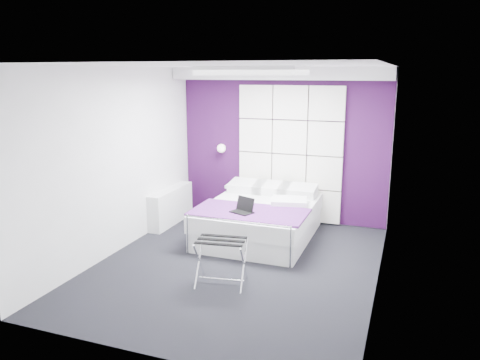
% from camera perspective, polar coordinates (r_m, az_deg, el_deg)
% --- Properties ---
extents(floor, '(4.40, 4.40, 0.00)m').
position_cam_1_polar(floor, '(6.36, -0.35, -10.31)').
color(floor, black).
rests_on(floor, ground).
extents(ceiling, '(4.40, 4.40, 0.00)m').
position_cam_1_polar(ceiling, '(5.84, -0.38, 13.80)').
color(ceiling, white).
rests_on(ceiling, wall_back).
extents(wall_back, '(3.60, 0.00, 3.60)m').
position_cam_1_polar(wall_back, '(8.03, 5.15, 4.23)').
color(wall_back, silver).
rests_on(wall_back, floor).
extents(wall_left, '(0.00, 4.40, 4.40)m').
position_cam_1_polar(wall_left, '(6.80, -14.73, 2.25)').
color(wall_left, silver).
rests_on(wall_left, floor).
extents(wall_right, '(0.00, 4.40, 4.40)m').
position_cam_1_polar(wall_right, '(5.61, 17.12, -0.12)').
color(wall_right, silver).
rests_on(wall_right, floor).
extents(accent_wall, '(3.58, 0.02, 2.58)m').
position_cam_1_polar(accent_wall, '(8.03, 5.13, 4.22)').
color(accent_wall, '#320D38').
rests_on(accent_wall, wall_back).
extents(soffit, '(3.58, 0.50, 0.20)m').
position_cam_1_polar(soffit, '(7.70, 4.84, 12.82)').
color(soffit, silver).
rests_on(soffit, wall_back).
extents(headboard, '(1.80, 0.08, 2.30)m').
position_cam_1_polar(headboard, '(7.96, 6.06, 3.18)').
color(headboard, white).
rests_on(headboard, wall_back).
extents(skylight, '(1.36, 0.86, 0.12)m').
position_cam_1_polar(skylight, '(6.41, 1.55, 13.28)').
color(skylight, white).
rests_on(skylight, ceiling).
extents(wall_lamp, '(0.15, 0.15, 0.15)m').
position_cam_1_polar(wall_lamp, '(8.25, -2.19, 3.93)').
color(wall_lamp, white).
rests_on(wall_lamp, wall_back).
extents(radiator, '(0.22, 1.20, 0.60)m').
position_cam_1_polar(radiator, '(8.05, -8.42, -3.14)').
color(radiator, silver).
rests_on(radiator, floor).
extents(bed, '(1.65, 1.99, 0.70)m').
position_cam_1_polar(bed, '(7.29, 2.41, -4.76)').
color(bed, silver).
rests_on(bed, floor).
extents(nightstand, '(0.47, 0.36, 0.05)m').
position_cam_1_polar(nightstand, '(8.21, 0.10, -0.70)').
color(nightstand, silver).
rests_on(nightstand, wall_back).
extents(luggage_rack, '(0.58, 0.43, 0.57)m').
position_cam_1_polar(luggage_rack, '(5.73, -2.29, -9.95)').
color(luggage_rack, silver).
rests_on(luggage_rack, floor).
extents(laptop, '(0.30, 0.22, 0.22)m').
position_cam_1_polar(laptop, '(6.70, 0.32, -3.50)').
color(laptop, black).
rests_on(laptop, bed).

